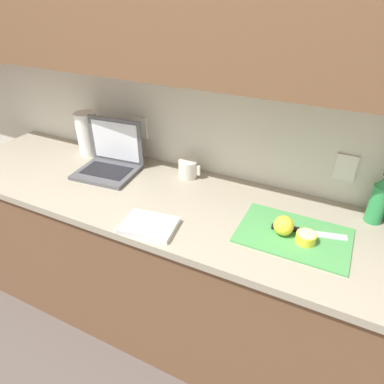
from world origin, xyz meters
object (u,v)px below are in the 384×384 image
(cutting_board, at_px, (294,235))
(laptop, at_px, (110,159))
(lemon_whole_beside, at_px, (284,226))
(measuring_cup, at_px, (188,169))
(bottle_green_soda, at_px, (379,199))
(knife, at_px, (295,230))
(paper_towel_roll, at_px, (88,134))
(lemon_half_cut, at_px, (306,238))

(cutting_board, bearing_deg, laptop, 172.63)
(lemon_whole_beside, height_order, measuring_cup, measuring_cup)
(bottle_green_soda, bearing_deg, knife, -140.43)
(bottle_green_soda, distance_m, paper_towel_roll, 1.53)
(lemon_half_cut, height_order, bottle_green_soda, bottle_green_soda)
(lemon_whole_beside, xyz_separation_m, paper_towel_roll, (-1.20, 0.26, 0.08))
(bottle_green_soda, height_order, measuring_cup, bottle_green_soda)
(lemon_half_cut, distance_m, lemon_whole_beside, 0.09)
(cutting_board, bearing_deg, knife, 87.63)
(cutting_board, bearing_deg, measuring_cup, 157.66)
(lemon_half_cut, relative_size, bottle_green_soda, 0.33)
(bottle_green_soda, bearing_deg, measuring_cup, -179.58)
(cutting_board, distance_m, knife, 0.03)
(cutting_board, xyz_separation_m, lemon_half_cut, (0.05, -0.03, 0.02))
(laptop, distance_m, knife, 1.02)
(paper_towel_roll, bearing_deg, laptop, -25.04)
(bottle_green_soda, relative_size, measuring_cup, 2.02)
(cutting_board, distance_m, lemon_half_cut, 0.06)
(lemon_half_cut, relative_size, lemon_whole_beside, 0.97)
(lemon_whole_beside, bearing_deg, lemon_half_cut, -7.02)
(lemon_half_cut, bearing_deg, measuring_cup, 157.25)
(bottle_green_soda, relative_size, paper_towel_roll, 0.96)
(measuring_cup, bearing_deg, cutting_board, -22.34)
(measuring_cup, bearing_deg, laptop, -163.84)
(laptop, relative_size, paper_towel_roll, 1.33)
(lemon_whole_beside, xyz_separation_m, bottle_green_soda, (0.32, 0.27, 0.06))
(cutting_board, height_order, lemon_whole_beside, lemon_whole_beside)
(cutting_board, height_order, paper_towel_roll, paper_towel_roll)
(lemon_whole_beside, bearing_deg, bottle_green_soda, 39.64)
(knife, height_order, lemon_half_cut, lemon_half_cut)
(laptop, distance_m, lemon_whole_beside, 0.98)
(laptop, bearing_deg, cutting_board, -12.93)
(paper_towel_roll, bearing_deg, lemon_whole_beside, -12.01)
(laptop, height_order, lemon_whole_beside, laptop)
(paper_towel_roll, bearing_deg, knife, -9.96)
(knife, bearing_deg, cutting_board, -105.84)
(laptop, bearing_deg, lemon_half_cut, -13.97)
(measuring_cup, bearing_deg, lemon_whole_beside, -25.09)
(cutting_board, xyz_separation_m, bottle_green_soda, (0.28, 0.25, 0.11))
(laptop, xyz_separation_m, lemon_half_cut, (1.06, -0.16, -0.03))
(knife, relative_size, bottle_green_soda, 1.23)
(knife, distance_m, lemon_whole_beside, 0.07)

